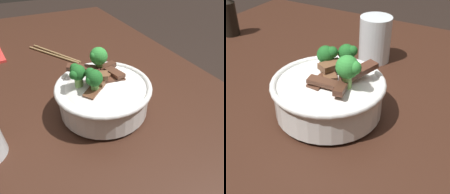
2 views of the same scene
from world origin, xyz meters
TOP-DOWN VIEW (x-y plane):
  - dining_table at (0.00, 0.00)m, footprint 1.47×0.91m
  - rice_bowl at (-0.15, -0.10)m, footprint 0.21×0.21m
  - chopsticks_pair at (0.19, -0.06)m, footprint 0.21×0.14m

SIDE VIEW (x-z plane):
  - dining_table at x=0.00m, z-range 0.28..1.07m
  - chopsticks_pair at x=0.19m, z-range 0.79..0.80m
  - rice_bowl at x=-0.15m, z-range 0.78..0.91m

